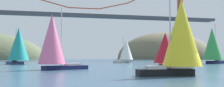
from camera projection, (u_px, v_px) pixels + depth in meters
The scene contains 10 objects.
ground_plane at pixel (211, 76), 28.76m from camera, with size 360.00×360.00×0.00m, color #385670.
headland_right at pixel (166, 59), 174.25m from camera, with size 64.86×44.00×35.45m, color #6B664C.
suspension_bridge at pixel (84, 14), 121.69m from camera, with size 133.36×6.00×44.44m.
sailboat_yellow_sail at pixel (181, 35), 29.50m from camera, with size 7.34×4.39×8.81m.
sailboat_green_sail at pixel (213, 45), 73.49m from camera, with size 9.94×7.46×11.20m.
sailboat_white_mainsail at pixel (126, 50), 83.66m from camera, with size 7.45×5.86×8.12m.
sailboat_teal_sail at pixel (18, 45), 67.76m from camera, with size 7.23×9.43×9.74m.
sailboat_pink_spinnaker at pixel (53, 41), 41.42m from camera, with size 8.68×5.89×9.83m.
sailboat_crimson_sail at pixel (166, 49), 47.86m from camera, with size 7.56×6.27×7.20m.
channel_buoy at pixel (161, 64), 57.03m from camera, with size 1.10×1.10×2.64m.
Camera 1 is at (-17.50, -25.35, 2.17)m, focal length 42.71 mm.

